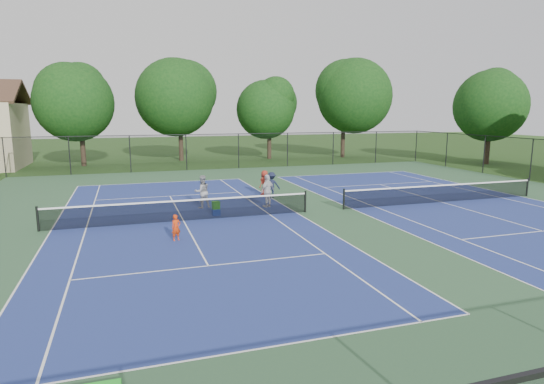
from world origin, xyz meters
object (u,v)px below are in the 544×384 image
object	(u,v)px
bystander_a	(268,191)
tree_back_a	(79,98)
tree_back_d	(344,93)
tree_back_b	(179,94)
tree_back_c	(269,106)
ball_hopper	(216,205)
ball_crate	(216,212)
tree_side_e	(491,101)
bystander_c	(265,183)
bystander_b	(272,185)
child_player	(176,228)
instructor	(202,192)

from	to	relation	value
bystander_a	tree_back_a	bearing A→B (deg)	-98.59
tree_back_d	tree_back_b	bearing A→B (deg)	173.29
tree_back_c	ball_hopper	world-z (taller)	tree_back_c
bystander_a	ball_crate	xyz separation A→B (m)	(-2.92, -1.09, -0.70)
bystander_a	ball_hopper	distance (m)	3.14
tree_side_e	bystander_c	xyz separation A→B (m)	(-24.58, -8.90, -5.07)
ball_crate	ball_hopper	xyz separation A→B (m)	(0.00, 0.00, 0.35)
ball_crate	ball_hopper	world-z (taller)	ball_hopper
bystander_b	tree_back_a	bearing A→B (deg)	-43.97
child_player	ball_crate	xyz separation A→B (m)	(2.27, 3.75, -0.35)
bystander_a	bystander_c	distance (m)	3.46
bystander_a	ball_crate	bearing A→B (deg)	-13.51
child_player	bystander_a	distance (m)	7.11
tree_back_b	bystander_b	distance (m)	22.78
tree_side_e	bystander_c	size ratio (longest dim) A/B	6.01
tree_side_e	child_player	bearing A→B (deg)	-150.86
tree_back_d	bystander_a	xyz separation A→B (m)	(-15.45, -22.24, -5.97)
tree_back_a	tree_side_e	bearing A→B (deg)	-15.52
tree_back_a	tree_back_b	world-z (taller)	tree_back_b
child_player	tree_side_e	bearing A→B (deg)	9.40
tree_back_b	tree_back_d	world-z (taller)	tree_back_d
tree_back_b	child_player	bearing A→B (deg)	-97.15
tree_back_c	tree_back_d	bearing A→B (deg)	-7.13
tree_back_d	ball_crate	world-z (taller)	tree_back_d
tree_side_e	instructor	size ratio (longest dim) A/B	5.22
tree_back_b	bystander_a	world-z (taller)	tree_back_b
child_player	tree_back_d	bearing A→B (deg)	32.95
ball_crate	child_player	bearing A→B (deg)	-121.21
tree_back_a	bystander_a	size ratio (longest dim) A/B	5.35
tree_back_b	ball_hopper	world-z (taller)	tree_back_b
bystander_b	instructor	bearing A→B (deg)	35.95
tree_back_b	ball_crate	bearing A→B (deg)	-93.10
ball_crate	bystander_c	bearing A→B (deg)	49.50
tree_back_a	tree_back_b	bearing A→B (deg)	12.53
ball_hopper	tree_side_e	bearing A→B (deg)	25.17
tree_back_b	ball_crate	size ratio (longest dim) A/B	27.06
tree_back_c	child_player	world-z (taller)	tree_back_c
tree_back_c	bystander_b	world-z (taller)	tree_back_c
tree_back_d	ball_hopper	world-z (taller)	tree_back_d
tree_back_b	child_player	world-z (taller)	tree_back_b
tree_side_e	bystander_b	distance (m)	26.87
bystander_a	bystander_c	xyz separation A→B (m)	(0.87, 3.35, -0.12)
bystander_a	bystander_b	distance (m)	2.57
tree_back_a	tree_back_d	bearing A→B (deg)	0.00
tree_back_b	child_player	xyz separation A→B (m)	(-3.65, -29.09, -6.08)
tree_back_c	ball_crate	distance (m)	26.98
tree_back_a	tree_back_b	xyz separation A→B (m)	(9.00, 2.00, 0.56)
bystander_b	ball_crate	xyz separation A→B (m)	(-3.90, -3.46, -0.59)
tree_back_a	child_player	xyz separation A→B (m)	(5.35, -27.09, -5.53)
ball_hopper	ball_crate	bearing A→B (deg)	0.00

